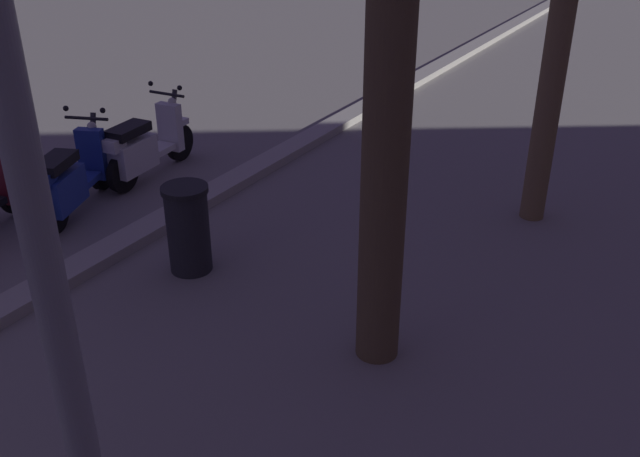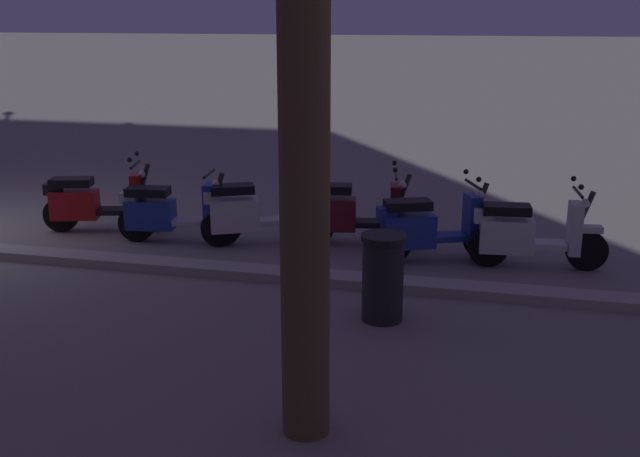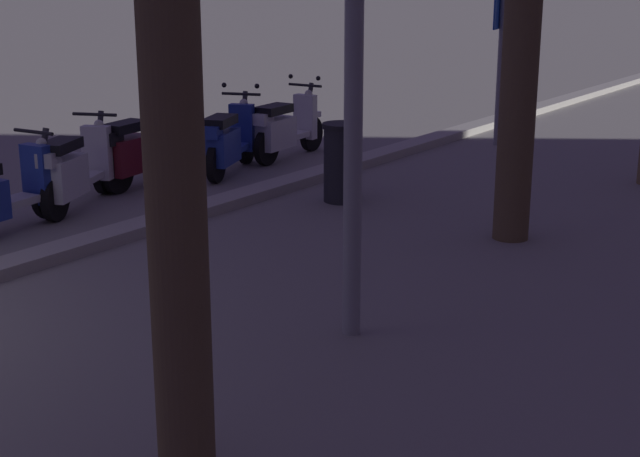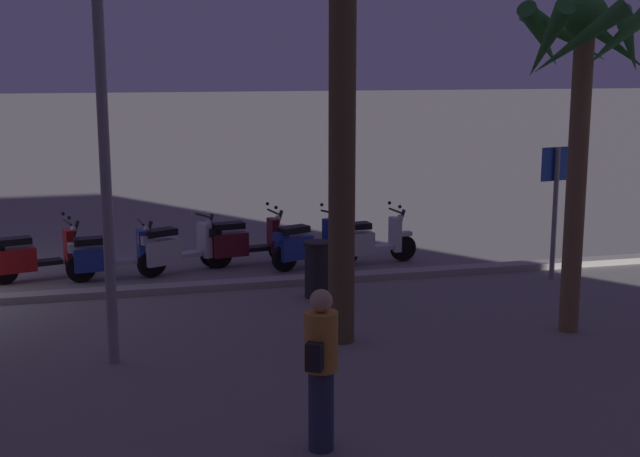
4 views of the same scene
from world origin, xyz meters
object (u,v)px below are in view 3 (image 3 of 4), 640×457
at_px(scooter_blue_second_in_line, 228,142).
at_px(crossing_sign, 500,48).
at_px(scooter_white_far_back, 74,171).
at_px(scooter_maroon_lead_nearest, 142,150).
at_px(litter_bin, 342,162).
at_px(scooter_white_gap_after_mid, 285,129).

xyz_separation_m(scooter_blue_second_in_line, crossing_sign, (-4.11, 1.96, 1.05)).
bearing_deg(crossing_sign, scooter_white_far_back, -18.18).
relative_size(scooter_maroon_lead_nearest, crossing_sign, 0.75).
distance_m(crossing_sign, litter_bin, 4.52).
xyz_separation_m(scooter_blue_second_in_line, scooter_maroon_lead_nearest, (1.12, -0.48, 0.01)).
bearing_deg(crossing_sign, litter_bin, 1.47).
bearing_deg(scooter_white_far_back, scooter_blue_second_in_line, 175.47).
xyz_separation_m(scooter_white_far_back, litter_bin, (-2.16, 2.27, 0.02)).
xyz_separation_m(scooter_white_gap_after_mid, scooter_blue_second_in_line, (1.26, 0.02, 0.00)).
bearing_deg(litter_bin, scooter_white_gap_after_mid, -126.47).
distance_m(scooter_blue_second_in_line, scooter_maroon_lead_nearest, 1.22).
bearing_deg(litter_bin, scooter_blue_second_in_line, -97.91).
bearing_deg(scooter_white_gap_after_mid, crossing_sign, 145.19).
relative_size(scooter_blue_second_in_line, scooter_white_far_back, 0.98).
height_order(scooter_white_gap_after_mid, scooter_maroon_lead_nearest, same).
height_order(scooter_maroon_lead_nearest, scooter_white_far_back, scooter_maroon_lead_nearest).
relative_size(scooter_blue_second_in_line, scooter_maroon_lead_nearest, 0.93).
xyz_separation_m(scooter_white_gap_after_mid, scooter_maroon_lead_nearest, (2.38, -0.46, 0.01)).
bearing_deg(scooter_maroon_lead_nearest, scooter_blue_second_in_line, 156.70).
xyz_separation_m(scooter_white_far_back, crossing_sign, (-6.57, 2.16, 1.04)).
bearing_deg(scooter_blue_second_in_line, scooter_white_far_back, -4.53).
height_order(crossing_sign, litter_bin, crossing_sign).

